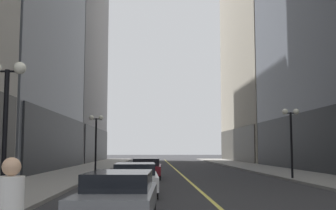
{
  "coord_description": "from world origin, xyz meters",
  "views": [
    {
      "loc": [
        -2.21,
        -3.83,
        1.92
      ],
      "look_at": [
        -0.99,
        28.97,
        5.37
      ],
      "focal_mm": 44.88,
      "sensor_mm": 36.0,
      "label": 1
    }
  ],
  "objects": [
    {
      "name": "car_maroon",
      "position": [
        -2.58,
        23.74,
        0.72
      ],
      "size": [
        2.01,
        4.68,
        1.32
      ],
      "color": "maroon",
      "rests_on": "ground"
    },
    {
      "name": "car_grey",
      "position": [
        -3.09,
        7.38,
        0.72
      ],
      "size": [
        2.06,
        4.85,
        1.32
      ],
      "color": "slate",
      "rests_on": "ground"
    },
    {
      "name": "street_lamp_left_far",
      "position": [
        -6.4,
        27.53,
        3.26
      ],
      "size": [
        1.06,
        0.36,
        4.43
      ],
      "color": "black",
      "rests_on": "ground"
    },
    {
      "name": "street_lamp_right_mid",
      "position": [
        6.4,
        21.92,
        3.26
      ],
      "size": [
        1.06,
        0.36,
        4.43
      ],
      "color": "black",
      "rests_on": "ground"
    },
    {
      "name": "sidewalk_left",
      "position": [
        -8.25,
        35.0,
        0.07
      ],
      "size": [
        4.5,
        78.0,
        0.15
      ],
      "primitive_type": "cube",
      "color": "gray",
      "rests_on": "ground"
    },
    {
      "name": "car_white",
      "position": [
        -2.94,
        14.15,
        0.72
      ],
      "size": [
        1.96,
        4.7,
        1.32
      ],
      "color": "silver",
      "rests_on": "ground"
    },
    {
      "name": "street_lamp_left_near",
      "position": [
        -6.4,
        8.25,
        3.26
      ],
      "size": [
        1.06,
        0.36,
        4.43
      ],
      "color": "black",
      "rests_on": "ground"
    },
    {
      "name": "sidewalk_right",
      "position": [
        8.25,
        35.0,
        0.07
      ],
      "size": [
        4.5,
        78.0,
        0.15
      ],
      "primitive_type": "cube",
      "color": "gray",
      "rests_on": "ground"
    },
    {
      "name": "lane_centre_stripe",
      "position": [
        0.0,
        35.0,
        0.0
      ],
      "size": [
        0.16,
        70.0,
        0.01
      ],
      "primitive_type": "cube",
      "color": "#E5D64C",
      "rests_on": "ground"
    },
    {
      "name": "ground_plane",
      "position": [
        0.0,
        35.0,
        0.0
      ],
      "size": [
        200.0,
        200.0,
        0.0
      ],
      "primitive_type": "plane",
      "color": "#2D2D30"
    }
  ]
}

